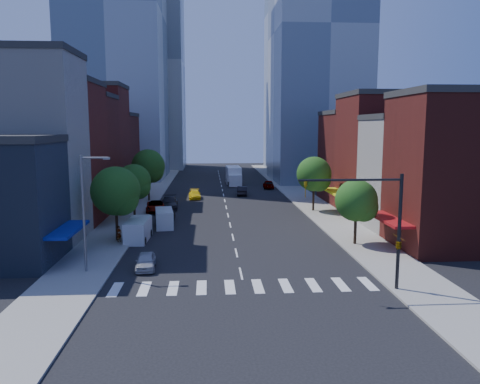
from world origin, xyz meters
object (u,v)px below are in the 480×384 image
object	(u,v)px
parked_car_second	(166,217)
parked_car_third	(156,206)
cargo_van_far	(164,218)
pedestrian_far	(132,225)
pedestrian_near	(119,234)
traffic_car_far	(268,184)
cargo_van_near	(138,230)
parked_car_front	(146,261)
parked_car_rear	(169,203)
taxi	(195,194)
box_truck	(234,176)
traffic_car_oncoming	(242,191)

from	to	relation	value
parked_car_second	parked_car_third	size ratio (longest dim) A/B	0.78
cargo_van_far	pedestrian_far	size ratio (longest dim) A/B	2.61
parked_car_second	pedestrian_near	world-z (taller)	pedestrian_near
traffic_car_far	parked_car_second	bearing A→B (deg)	64.65
cargo_van_near	cargo_van_far	bearing A→B (deg)	74.18
cargo_van_far	parked_car_third	bearing A→B (deg)	94.62
parked_car_front	cargo_van_near	xyz separation A→B (m)	(-2.01, 9.46, 0.42)
cargo_van_near	pedestrian_near	xyz separation A→B (m)	(-1.67, -0.94, -0.13)
parked_car_rear	taxi	xyz separation A→B (m)	(3.22, 8.95, -0.15)
taxi	box_truck	world-z (taller)	box_truck
parked_car_rear	pedestrian_far	size ratio (longest dim) A/B	3.00
taxi	cargo_van_far	bearing A→B (deg)	-100.22
parked_car_front	cargo_van_far	xyz separation A→B (m)	(0.02, 15.71, 0.35)
pedestrian_near	parked_car_rear	bearing A→B (deg)	22.68
taxi	pedestrian_far	size ratio (longest dim) A/B	2.44
parked_car_second	cargo_van_near	bearing A→B (deg)	-95.89
box_truck	cargo_van_far	bearing A→B (deg)	-106.16
traffic_car_oncoming	pedestrian_far	world-z (taller)	pedestrian_far
parked_car_third	traffic_car_oncoming	distance (m)	19.29
cargo_van_near	pedestrian_far	distance (m)	2.54
traffic_car_oncoming	box_truck	world-z (taller)	box_truck
parked_car_second	parked_car_rear	bearing A→B (deg)	99.45
parked_car_front	box_truck	world-z (taller)	box_truck
traffic_car_far	pedestrian_near	xyz separation A→B (m)	(-19.68, -39.37, 0.16)
parked_car_third	cargo_van_far	distance (m)	9.82
pedestrian_far	traffic_car_oncoming	bearing A→B (deg)	141.42
traffic_car_oncoming	traffic_car_far	distance (m)	9.62
cargo_van_near	cargo_van_far	world-z (taller)	cargo_van_near
box_truck	pedestrian_near	xyz separation A→B (m)	(-13.62, -45.51, -0.71)
traffic_car_far	pedestrian_far	size ratio (longest dim) A/B	2.43
cargo_van_near	parked_car_rear	bearing A→B (deg)	87.00
box_truck	parked_car_third	bearing A→B (deg)	-114.22
parked_car_front	cargo_van_far	world-z (taller)	cargo_van_far
parked_car_second	box_truck	bearing A→B (deg)	81.65
cargo_van_near	pedestrian_far	xyz separation A→B (m)	(-0.99, 2.33, 0.02)
parked_car_second	pedestrian_far	bearing A→B (deg)	-108.18
cargo_van_near	pedestrian_near	size ratio (longest dim) A/B	3.25
parked_car_front	pedestrian_near	size ratio (longest dim) A/B	2.39
parked_car_rear	traffic_car_oncoming	size ratio (longest dim) A/B	1.24
cargo_van_near	traffic_car_far	xyz separation A→B (m)	(18.01, 38.44, -0.29)
taxi	pedestrian_far	distance (m)	25.45
parked_car_rear	pedestrian_near	distance (m)	19.37
taxi	parked_car_third	bearing A→B (deg)	-115.79
parked_car_second	parked_car_rear	distance (m)	9.49
parked_car_rear	taxi	distance (m)	9.51
parked_car_third	box_truck	world-z (taller)	box_truck
parked_car_front	traffic_car_oncoming	size ratio (longest dim) A/B	0.83
parked_car_second	taxi	world-z (taller)	parked_car_second
taxi	traffic_car_oncoming	world-z (taller)	traffic_car_oncoming
parked_car_second	taxi	bearing A→B (deg)	88.38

